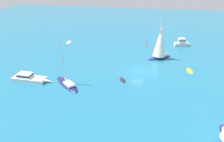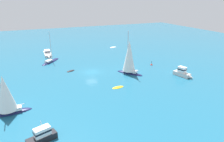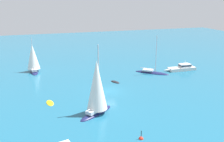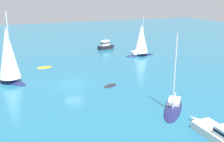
{
  "view_description": "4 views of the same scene",
  "coord_description": "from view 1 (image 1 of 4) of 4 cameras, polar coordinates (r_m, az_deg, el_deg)",
  "views": [
    {
      "loc": [
        -1.65,
        37.31,
        18.53
      ],
      "look_at": [
        4.39,
        6.1,
        2.66
      ],
      "focal_mm": 31.87,
      "sensor_mm": 36.0,
      "label": 1
    },
    {
      "loc": [
        -43.43,
        13.25,
        16.83
      ],
      "look_at": [
        -3.74,
        -3.85,
        0.99
      ],
      "focal_mm": 31.97,
      "sensor_mm": 36.0,
      "label": 2
    },
    {
      "loc": [
        -12.7,
        -40.97,
        16.23
      ],
      "look_at": [
        2.81,
        6.97,
        1.61
      ],
      "focal_mm": 40.87,
      "sensor_mm": 36.0,
      "label": 3
    },
    {
      "loc": [
        36.09,
        -9.25,
        12.45
      ],
      "look_at": [
        3.1,
        4.55,
        2.25
      ],
      "focal_mm": 44.81,
      "sensor_mm": 36.0,
      "label": 4
    }
  ],
  "objects": [
    {
      "name": "channel_buoy",
      "position": [
        56.88,
        9.9,
        7.14
      ],
      "size": [
        0.57,
        0.57,
        1.37
      ],
      "color": "red",
      "rests_on": "ground"
    },
    {
      "name": "cabin_cruiser",
      "position": [
        40.72,
        -22.68,
        -1.85
      ],
      "size": [
        7.96,
        2.13,
        2.16
      ],
      "rotation": [
        0.0,
        0.0,
        3.13
      ],
      "color": "silver",
      "rests_on": "ground"
    },
    {
      "name": "sailboat_1",
      "position": [
        37.35,
        -12.73,
        -3.71
      ],
      "size": [
        6.89,
        6.27,
        8.79
      ],
      "rotation": [
        0.0,
        0.0,
        5.57
      ],
      "color": "#191E4C",
      "rests_on": "ground"
    },
    {
      "name": "motor_cruiser",
      "position": [
        59.13,
        19.48,
        7.58
      ],
      "size": [
        4.93,
        2.33,
        2.19
      ],
      "rotation": [
        0.0,
        0.0,
        3.39
      ],
      "color": "silver",
      "rests_on": "ground"
    },
    {
      "name": "rib",
      "position": [
        37.98,
        3.04,
        -2.7
      ],
      "size": [
        1.8,
        2.48,
        0.44
      ],
      "rotation": [
        0.0,
        0.0,
        2.0
      ],
      "color": "black",
      "rests_on": "ground"
    },
    {
      "name": "ketch",
      "position": [
        47.71,
        13.71,
        7.72
      ],
      "size": [
        6.24,
        5.13,
        10.39
      ],
      "rotation": [
        0.0,
        0.0,
        0.63
      ],
      "color": "#191E4C",
      "rests_on": "ground"
    },
    {
      "name": "dinghy_1",
      "position": [
        44.55,
        21.41,
        -0.0
      ],
      "size": [
        1.33,
        2.62,
        0.35
      ],
      "rotation": [
        0.0,
        0.0,
        1.68
      ],
      "color": "yellow",
      "rests_on": "ground"
    },
    {
      "name": "ground_plane",
      "position": [
        41.69,
        7.53,
        -0.1
      ],
      "size": [
        160.0,
        160.0,
        0.0
      ],
      "primitive_type": "plane",
      "color": "#1E607F"
    },
    {
      "name": "dinghy",
      "position": [
        60.27,
        -12.29,
        8.02
      ],
      "size": [
        1.64,
        2.87,
        0.47
      ],
      "rotation": [
        0.0,
        0.0,
        1.73
      ],
      "color": "white",
      "rests_on": "ground"
    }
  ]
}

